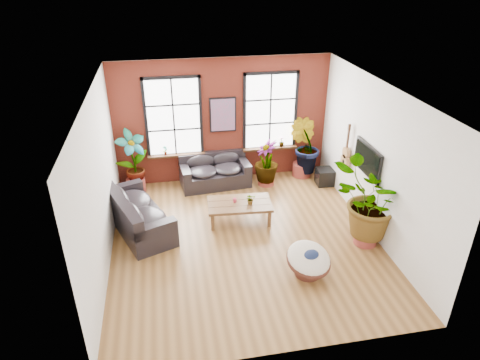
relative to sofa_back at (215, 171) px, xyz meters
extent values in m
cube|color=brown|center=(0.32, -2.85, -0.41)|extent=(6.00, 6.50, 0.02)
cube|color=white|center=(0.32, -2.85, 3.11)|extent=(6.00, 6.50, 0.02)
cube|color=#531B13|center=(0.32, 0.41, 1.35)|extent=(6.00, 0.02, 3.50)
cube|color=silver|center=(0.32, -6.11, 1.35)|extent=(6.00, 0.02, 3.50)
cube|color=silver|center=(-2.69, -2.85, 1.35)|extent=(0.02, 6.50, 3.50)
cube|color=silver|center=(3.33, -2.85, 1.35)|extent=(0.02, 6.50, 3.50)
cube|color=white|center=(-1.03, 0.35, 1.55)|extent=(1.40, 0.02, 2.10)
cube|color=black|center=(-1.03, 0.28, 0.47)|extent=(1.60, 0.22, 0.06)
cube|color=white|center=(1.67, 0.35, 1.55)|extent=(1.40, 0.02, 2.10)
cube|color=black|center=(1.67, 0.28, 0.47)|extent=(1.60, 0.22, 0.06)
cube|color=black|center=(0.00, -0.06, -0.18)|extent=(2.00, 1.10, 0.44)
cube|color=black|center=(-0.03, 0.30, 0.26)|extent=(1.94, 0.39, 0.45)
cube|color=black|center=(-0.84, -0.13, 0.15)|extent=(0.31, 0.95, 0.23)
cube|color=black|center=(0.85, 0.02, 0.15)|extent=(0.31, 0.95, 0.23)
ellipsoid|color=black|center=(-0.36, -0.14, 0.10)|extent=(0.87, 0.85, 0.25)
ellipsoid|color=black|center=(-0.38, 0.13, 0.26)|extent=(0.83, 0.32, 0.43)
ellipsoid|color=black|center=(0.38, -0.08, 0.10)|extent=(0.87, 0.85, 0.25)
ellipsoid|color=black|center=(0.35, 0.19, 0.26)|extent=(0.83, 0.32, 0.43)
cube|color=black|center=(-2.08, -1.93, -0.17)|extent=(1.79, 2.57, 0.46)
cube|color=black|center=(-2.42, -2.07, 0.30)|extent=(1.09, 2.29, 0.47)
cube|color=black|center=(-1.69, -2.92, 0.18)|extent=(1.01, 0.59, 0.24)
cube|color=black|center=(-2.47, -0.94, 0.18)|extent=(1.01, 0.59, 0.24)
ellipsoid|color=black|center=(-1.85, -2.35, 0.13)|extent=(1.16, 1.27, 0.26)
ellipsoid|color=black|center=(-2.12, -2.45, 0.30)|extent=(0.63, 1.06, 0.45)
ellipsoid|color=black|center=(-2.20, -1.47, 0.13)|extent=(1.16, 1.27, 0.26)
ellipsoid|color=black|center=(-2.46, -1.57, 0.30)|extent=(0.63, 1.06, 0.45)
cube|color=#54371E|center=(0.35, -2.01, 0.06)|extent=(1.60, 0.99, 0.07)
cube|color=black|center=(0.34, -2.16, 0.10)|extent=(1.54, 0.12, 0.00)
cube|color=black|center=(0.36, -1.87, 0.10)|extent=(1.54, 0.12, 0.00)
cube|color=#54371E|center=(-0.36, -2.32, -0.19)|extent=(0.08, 0.08, 0.43)
cube|color=#54371E|center=(1.01, -2.42, -0.19)|extent=(0.08, 0.08, 0.43)
cube|color=#54371E|center=(-0.31, -1.61, -0.19)|extent=(0.08, 0.08, 0.43)
cube|color=#54371E|center=(1.06, -1.71, -0.19)|extent=(0.08, 0.08, 0.43)
cylinder|color=#BB2E47|center=(0.24, -1.95, 0.15)|extent=(0.09, 0.09, 0.10)
cylinder|color=#53281D|center=(1.36, -4.27, -0.29)|extent=(0.69, 0.69, 0.21)
torus|color=#53281D|center=(1.36, -4.27, -0.04)|extent=(1.19, 1.19, 0.42)
ellipsoid|color=white|center=(1.36, -4.27, 0.01)|extent=(1.16, 1.19, 0.57)
ellipsoid|color=#162145|center=(1.38, -4.31, 0.12)|extent=(0.43, 0.39, 0.16)
cube|color=black|center=(0.32, 0.34, 1.55)|extent=(0.74, 0.04, 0.98)
cube|color=#0C7F8C|center=(0.32, 0.31, 1.55)|extent=(0.66, 0.02, 0.90)
cube|color=black|center=(3.27, -2.55, 1.25)|extent=(0.06, 1.25, 0.72)
cube|color=black|center=(3.23, -2.55, 1.25)|extent=(0.01, 1.15, 0.62)
cylinder|color=#B27F4C|center=(3.22, -1.50, 0.73)|extent=(0.09, 0.38, 0.38)
cylinder|color=#B27F4C|center=(3.22, -1.50, 0.98)|extent=(0.09, 0.30, 0.30)
cylinder|color=black|center=(3.21, -1.50, 0.73)|extent=(0.09, 0.11, 0.11)
cube|color=black|center=(3.22, -1.50, 1.35)|extent=(0.04, 0.05, 0.55)
cube|color=black|center=(3.22, -1.50, 1.67)|extent=(0.06, 0.06, 0.14)
cube|color=black|center=(3.14, -0.59, -0.17)|extent=(0.59, 0.50, 0.47)
cylinder|color=maroon|center=(-2.21, -0.04, -0.21)|extent=(0.64, 0.64, 0.38)
cylinder|color=maroon|center=(2.62, 0.06, -0.20)|extent=(0.62, 0.62, 0.40)
cylinder|color=maroon|center=(2.99, -3.48, -0.21)|extent=(0.56, 0.56, 0.38)
cylinder|color=maroon|center=(1.44, -0.30, -0.23)|extent=(0.53, 0.53, 0.34)
imported|color=#155224|center=(-2.20, -0.01, 0.57)|extent=(1.04, 0.97, 1.64)
imported|color=#155224|center=(2.65, 0.05, 0.54)|extent=(1.12, 1.10, 1.59)
imported|color=#155224|center=(3.01, -3.45, 0.65)|extent=(2.00, 1.87, 1.79)
imported|color=#155224|center=(1.43, -0.32, 0.34)|extent=(0.75, 0.75, 1.21)
imported|color=#155224|center=(0.60, -2.10, 0.23)|extent=(0.24, 0.22, 0.26)
imported|color=#155224|center=(-1.33, 0.28, 0.63)|extent=(0.17, 0.17, 0.27)
imported|color=#155224|center=(2.02, 0.28, 0.63)|extent=(0.19, 0.19, 0.27)
camera|label=1|loc=(-1.27, -10.83, 5.42)|focal=32.00mm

